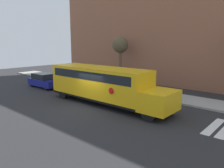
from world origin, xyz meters
TOP-DOWN VIEW (x-y plane):
  - ground_plane at (0.00, 0.00)m, footprint 60.00×60.00m
  - sidewalk_strip at (0.00, 6.50)m, footprint 44.00×3.00m
  - building_backdrop at (0.00, 13.00)m, footprint 32.00×4.00m
  - school_bus at (0.08, 1.27)m, footprint 10.92×2.57m
  - parked_car at (-9.22, 1.85)m, footprint 4.14×1.83m
  - tree_near_sidewalk at (-4.64, 9.27)m, footprint 1.90×1.90m

SIDE VIEW (x-z plane):
  - ground_plane at x=0.00m, z-range 0.00..0.00m
  - sidewalk_strip at x=0.00m, z-range 0.00..0.15m
  - parked_car at x=-9.22m, z-range -0.01..1.51m
  - school_bus at x=0.08m, z-range 0.22..3.12m
  - tree_near_sidewalk at x=-4.64m, z-range 1.64..7.14m
  - building_backdrop at x=0.00m, z-range 0.00..11.44m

